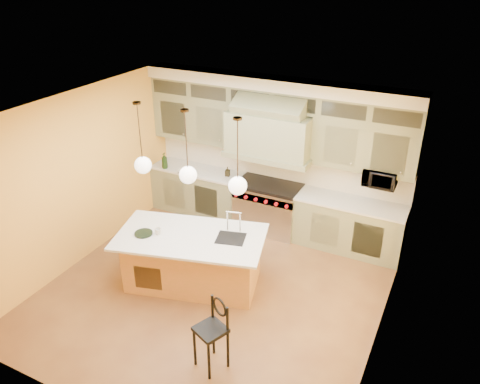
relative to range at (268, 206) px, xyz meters
The scene contains 18 objects.
floor 2.20m from the range, 90.00° to the right, with size 5.00×5.00×0.00m, color brown.
ceiling 3.23m from the range, 90.00° to the right, with size 5.00×5.00×0.00m, color white.
wall_back 1.03m from the range, 90.00° to the left, with size 5.00×5.00×0.00m, color gold.
wall_front 4.74m from the range, 90.00° to the right, with size 5.00×5.00×0.00m, color gold.
wall_left 3.43m from the range, 139.39° to the right, with size 5.00×5.00×0.00m, color gold.
wall_right 3.43m from the range, 40.61° to the right, with size 5.00×5.00×0.00m, color gold.
back_cabinetry 0.95m from the range, 90.00° to the left, with size 5.00×0.77×2.90m.
range is the anchor object (origin of this frame).
kitchen_island 2.12m from the range, 100.70° to the right, with size 2.49×1.75×1.35m.
counter_stool 3.51m from the range, 78.14° to the right, with size 0.46×0.46×1.01m.
microwave 2.18m from the range, ahead, with size 0.54×0.37×0.30m, color black.
oil_bottle_a 2.26m from the range, behind, with size 0.12×0.13×0.32m, color black.
oil_bottle_b 1.03m from the range, behind, with size 0.08×0.09×0.19m, color black.
fruit_bowl 1.79m from the range, behind, with size 0.25×0.25×0.06m, color beige.
cup 2.51m from the range, 110.38° to the right, with size 0.10×0.10×0.10m, color beige.
pendant_left 2.82m from the range, 119.92° to the right, with size 0.26×0.26×1.11m.
pendant_center 2.58m from the range, 100.86° to the right, with size 0.26×0.26×1.11m.
pendant_right 2.58m from the range, 79.14° to the right, with size 0.26×0.26×1.11m.
Camera 1 is at (2.99, -5.09, 4.73)m, focal length 35.00 mm.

